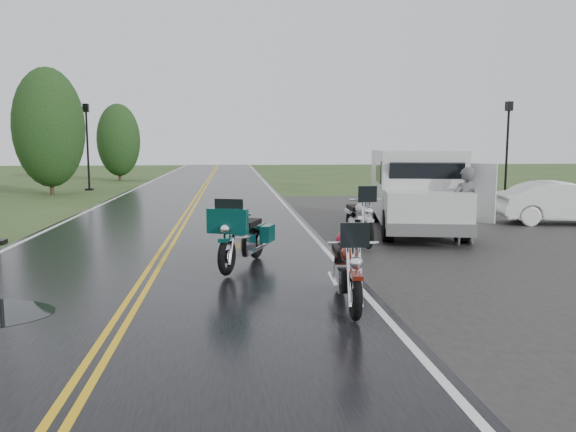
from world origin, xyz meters
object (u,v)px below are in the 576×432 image
Objects in this scene: motorcycle_red at (356,278)px; motorcycle_silver at (368,221)px; motorcycle_teal at (227,241)px; person_at_van at (465,207)px; lamp_post_far_right at (507,150)px; lamp_post_far_left at (88,147)px; sedan_white at (564,204)px; van_white at (389,196)px.

motorcycle_silver reaches higher than motorcycle_red.
person_at_van is at bearing 46.60° from motorcycle_teal.
lamp_post_far_left is at bearing 162.73° from lamp_post_far_right.
motorcycle_red is 7.09m from person_at_van.
lamp_post_far_left is at bearing -63.50° from person_at_van.
sedan_white is (4.69, 3.33, -0.30)m from person_at_van.
person_at_van is 0.43× the size of lamp_post_far_right.
sedan_white is at bearing -154.27° from person_at_van.
motorcycle_teal is at bearing -131.08° from lamp_post_far_right.
lamp_post_far_left is (-9.55, 24.44, 1.71)m from motorcycle_red.
lamp_post_far_left is at bearing 59.36° from sedan_white.
lamp_post_far_right is (7.22, 12.15, 1.32)m from person_at_van.
person_at_van is at bearing -53.84° from lamp_post_far_left.
motorcycle_teal is at bearing 129.68° from sedan_white.
lamp_post_far_left reaches higher than lamp_post_far_right.
van_white is 7.00m from sedan_white.
van_white is at bearing -30.21° from person_at_van.
lamp_post_far_left reaches higher than van_white.
van_white is 1.34× the size of lamp_post_far_right.
motorcycle_silver is 1.28× the size of person_at_van.
motorcycle_teal is 20.00m from lamp_post_far_right.
motorcycle_silver is at bearing 56.40° from motorcycle_teal.
motorcycle_teal is at bearing -70.22° from lamp_post_far_left.
lamp_post_far_right reaches higher than sedan_white.
van_white reaches higher than motorcycle_silver.
motorcycle_teal is 12.26m from sedan_white.
van_white is 21.57m from lamp_post_far_left.
sedan_white is at bearing 50.95° from motorcycle_teal.
lamp_post_far_right is at bearing -17.27° from lamp_post_far_left.
van_white is at bearing -128.01° from lamp_post_far_right.
motorcycle_teal is 6.55m from person_at_van.
person_at_van reaches higher than motorcycle_teal.
van_white is 3.16× the size of person_at_van.
person_at_van is (2.57, 0.48, 0.24)m from motorcycle_silver.
motorcycle_red is 21.27m from lamp_post_far_right.
motorcycle_silver is 0.54× the size of lamp_post_far_right.
motorcycle_teal is (-1.82, 2.92, 0.05)m from motorcycle_red.
lamp_post_far_left reaches higher than motorcycle_red.
lamp_post_far_right reaches higher than motorcycle_teal.
lamp_post_far_left reaches higher than sedan_white.
motorcycle_red is 0.93× the size of motorcycle_silver.
motorcycle_silver is at bearing -59.97° from lamp_post_far_left.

